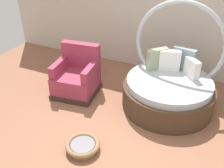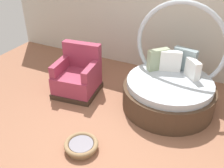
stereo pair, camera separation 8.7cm
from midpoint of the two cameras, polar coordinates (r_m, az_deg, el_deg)
ground_plane at (r=4.08m, az=0.32°, el=-12.49°), size 8.00×8.00×0.02m
back_wall at (r=5.61m, az=11.92°, el=15.66°), size 8.00×0.12×2.72m
round_daybed at (r=4.71m, az=12.13°, el=-0.48°), size 1.63×1.63×1.83m
red_armchair at (r=5.05m, az=-8.29°, el=1.52°), size 0.89×0.89×0.94m
pet_basket at (r=3.91m, az=-7.17°, el=-13.50°), size 0.51×0.51×0.13m
side_table at (r=5.76m, az=-6.94°, el=6.61°), size 0.44×0.44×0.52m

